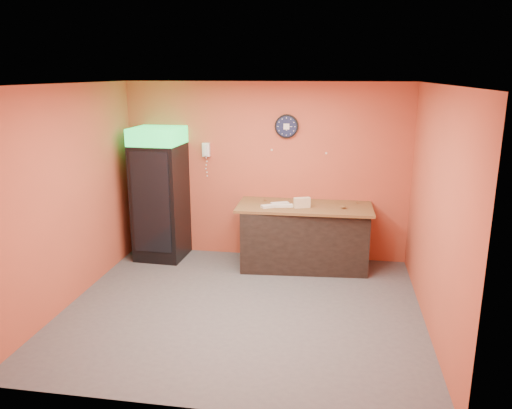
# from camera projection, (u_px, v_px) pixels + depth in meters

# --- Properties ---
(floor) EXTENTS (4.50, 4.50, 0.00)m
(floor) POSITION_uv_depth(u_px,v_px,m) (243.00, 309.00, 6.39)
(floor) COLOR #47474C
(floor) RESTS_ON ground
(back_wall) EXTENTS (4.50, 0.02, 2.80)m
(back_wall) POSITION_uv_depth(u_px,v_px,m) (265.00, 172.00, 7.93)
(back_wall) COLOR #C15236
(back_wall) RESTS_ON floor
(left_wall) EXTENTS (0.02, 4.00, 2.80)m
(left_wall) POSITION_uv_depth(u_px,v_px,m) (69.00, 196.00, 6.38)
(left_wall) COLOR #C15236
(left_wall) RESTS_ON floor
(right_wall) EXTENTS (0.02, 4.00, 2.80)m
(right_wall) POSITION_uv_depth(u_px,v_px,m) (436.00, 211.00, 5.68)
(right_wall) COLOR #C15236
(right_wall) RESTS_ON floor
(ceiling) EXTENTS (4.50, 4.00, 0.02)m
(ceiling) POSITION_uv_depth(u_px,v_px,m) (241.00, 84.00, 5.67)
(ceiling) COLOR white
(ceiling) RESTS_ON back_wall
(beverage_cooler) EXTENTS (0.77, 0.79, 2.11)m
(beverage_cooler) POSITION_uv_depth(u_px,v_px,m) (159.00, 196.00, 7.90)
(beverage_cooler) COLOR black
(beverage_cooler) RESTS_ON floor
(prep_counter) EXTENTS (1.94, 0.98, 0.94)m
(prep_counter) POSITION_uv_depth(u_px,v_px,m) (304.00, 237.00, 7.67)
(prep_counter) COLOR black
(prep_counter) RESTS_ON floor
(wall_clock) EXTENTS (0.37, 0.06, 0.37)m
(wall_clock) POSITION_uv_depth(u_px,v_px,m) (287.00, 126.00, 7.67)
(wall_clock) COLOR black
(wall_clock) RESTS_ON back_wall
(wall_phone) EXTENTS (0.12, 0.10, 0.22)m
(wall_phone) POSITION_uv_depth(u_px,v_px,m) (206.00, 150.00, 7.95)
(wall_phone) COLOR white
(wall_phone) RESTS_ON back_wall
(butcher_paper) EXTENTS (2.04, 0.97, 0.04)m
(butcher_paper) POSITION_uv_depth(u_px,v_px,m) (305.00, 207.00, 7.54)
(butcher_paper) COLOR brown
(butcher_paper) RESTS_ON prep_counter
(sub_roll_stack) EXTENTS (0.25, 0.16, 0.15)m
(sub_roll_stack) POSITION_uv_depth(u_px,v_px,m) (302.00, 203.00, 7.39)
(sub_roll_stack) COLOR beige
(sub_roll_stack) RESTS_ON butcher_paper
(wrapped_sandwich_left) EXTENTS (0.27, 0.22, 0.04)m
(wrapped_sandwich_left) POSITION_uv_depth(u_px,v_px,m) (270.00, 206.00, 7.42)
(wrapped_sandwich_left) COLOR silver
(wrapped_sandwich_left) RESTS_ON butcher_paper
(wrapped_sandwich_mid) EXTENTS (0.27, 0.15, 0.04)m
(wrapped_sandwich_mid) POSITION_uv_depth(u_px,v_px,m) (284.00, 206.00, 7.45)
(wrapped_sandwich_mid) COLOR silver
(wrapped_sandwich_mid) RESTS_ON butcher_paper
(wrapped_sandwich_right) EXTENTS (0.29, 0.21, 0.04)m
(wrapped_sandwich_right) POSITION_uv_depth(u_px,v_px,m) (280.00, 204.00, 7.55)
(wrapped_sandwich_right) COLOR silver
(wrapped_sandwich_right) RESTS_ON butcher_paper
(kitchen_tool) EXTENTS (0.06, 0.06, 0.06)m
(kitchen_tool) POSITION_uv_depth(u_px,v_px,m) (305.00, 202.00, 7.61)
(kitchen_tool) COLOR silver
(kitchen_tool) RESTS_ON butcher_paper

